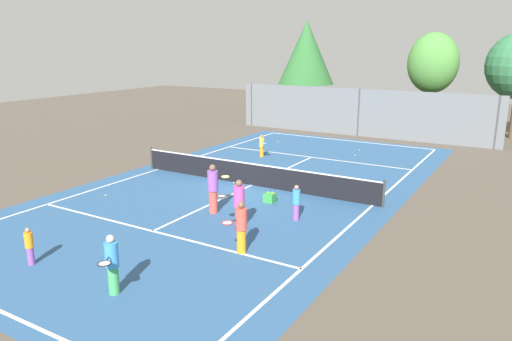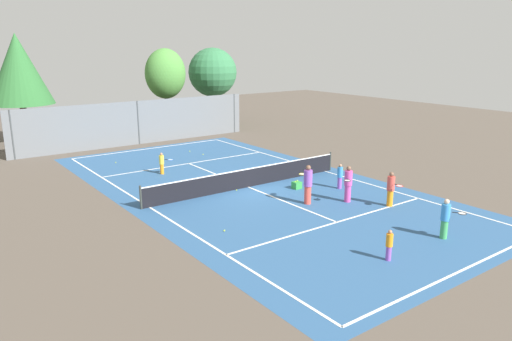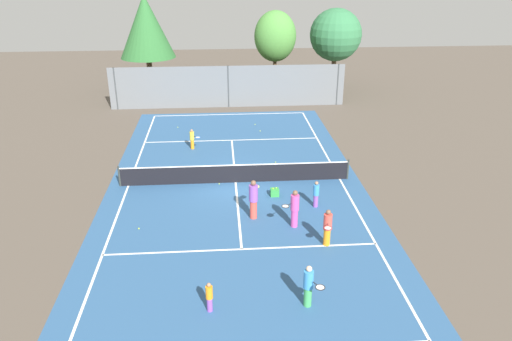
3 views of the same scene
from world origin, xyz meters
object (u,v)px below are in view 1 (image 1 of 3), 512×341
(player_2, at_px, (239,204))
(player_4, at_px, (296,202))
(player_0, at_px, (262,146))
(player_1, at_px, (213,188))
(tennis_ball_4, at_px, (323,179))
(player_5, at_px, (241,227))
(tennis_ball_3, at_px, (106,195))
(player_3, at_px, (112,264))
(ball_crate, at_px, (270,198))
(tennis_ball_0, at_px, (234,183))
(tennis_ball_2, at_px, (278,142))
(player_6, at_px, (29,246))
(tennis_ball_5, at_px, (359,150))
(tennis_ball_1, at_px, (355,155))

(player_2, height_order, player_4, player_2)
(player_0, height_order, player_2, player_2)
(player_1, distance_m, tennis_ball_4, 6.61)
(player_0, height_order, tennis_ball_4, player_0)
(player_5, xyz_separation_m, tennis_ball_3, (-7.81, 1.85, -0.80))
(player_2, xyz_separation_m, player_3, (-0.32, -5.30, -0.08))
(ball_crate, height_order, tennis_ball_4, ball_crate)
(player_2, xyz_separation_m, ball_crate, (-0.51, 3.05, -0.71))
(tennis_ball_0, bearing_deg, player_1, -67.49)
(player_4, bearing_deg, tennis_ball_4, 103.09)
(player_0, bearing_deg, tennis_ball_2, 106.14)
(player_6, distance_m, tennis_ball_5, 19.68)
(player_2, distance_m, ball_crate, 3.17)
(player_3, bearing_deg, tennis_ball_2, 106.40)
(player_2, bearing_deg, tennis_ball_5, 92.62)
(player_5, bearing_deg, tennis_ball_3, 166.64)
(player_6, distance_m, tennis_ball_4, 13.06)
(player_2, bearing_deg, ball_crate, 99.42)
(tennis_ball_2, relative_size, tennis_ball_5, 1.00)
(tennis_ball_0, bearing_deg, player_5, -54.97)
(player_4, bearing_deg, player_5, -93.06)
(player_1, height_order, tennis_ball_4, player_1)
(player_6, bearing_deg, player_3, 0.27)
(player_1, height_order, tennis_ball_5, player_1)
(player_0, relative_size, player_1, 0.67)
(tennis_ball_0, height_order, tennis_ball_3, same)
(player_0, bearing_deg, player_6, -85.53)
(tennis_ball_0, xyz_separation_m, tennis_ball_5, (2.57, 9.58, 0.00))
(player_6, height_order, tennis_ball_2, player_6)
(tennis_ball_5, bearing_deg, player_2, -87.38)
(player_0, relative_size, player_6, 1.12)
(player_2, relative_size, tennis_ball_1, 26.23)
(player_3, height_order, tennis_ball_0, player_3)
(player_1, distance_m, tennis_ball_0, 4.06)
(player_1, height_order, player_4, player_1)
(player_4, relative_size, tennis_ball_2, 19.64)
(player_5, height_order, ball_crate, player_5)
(player_3, bearing_deg, player_1, 102.59)
(player_1, xyz_separation_m, player_4, (2.98, 0.85, -0.29))
(player_2, bearing_deg, player_1, 151.87)
(player_4, distance_m, tennis_ball_4, 5.65)
(player_3, height_order, tennis_ball_4, player_3)
(player_6, distance_m, tennis_ball_3, 6.40)
(player_5, height_order, tennis_ball_2, player_5)
(player_1, distance_m, ball_crate, 2.57)
(player_5, bearing_deg, tennis_ball_0, 125.03)
(player_4, xyz_separation_m, tennis_ball_4, (-1.27, 5.47, -0.63))
(player_6, xyz_separation_m, tennis_ball_2, (-2.38, 19.26, -0.54))
(player_1, distance_m, tennis_ball_5, 13.30)
(player_0, height_order, tennis_ball_0, player_0)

